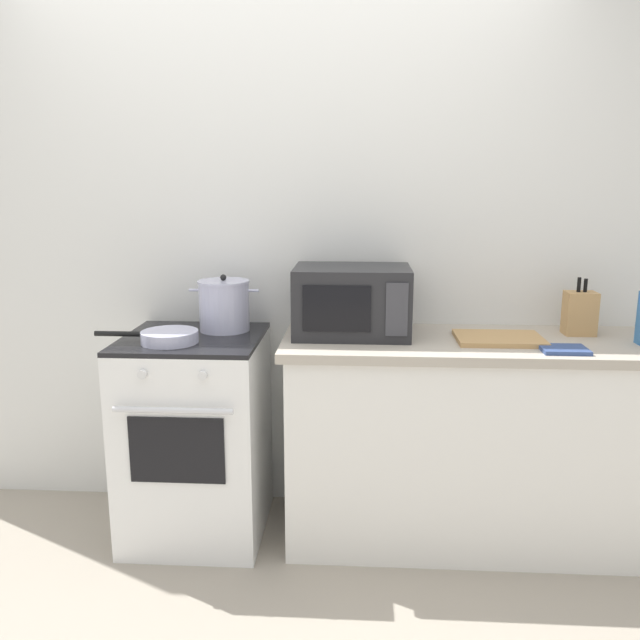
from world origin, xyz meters
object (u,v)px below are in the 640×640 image
cutting_board (499,339)px  stove (196,435)px  knife_block (580,313)px  oven_mitt (564,349)px  frying_pan (168,337)px  stock_pot (224,305)px  microwave (352,301)px

cutting_board → stove: bearing=-180.0°
knife_block → oven_mitt: knife_block is taller
frying_pan → cutting_board: (1.39, 0.12, -0.02)m
oven_mitt → frying_pan: bearing=178.5°
stock_pot → microwave: microwave is taller
frying_pan → microwave: bearing=14.4°
knife_block → microwave: bearing=-176.4°
stock_pot → cutting_board: 1.21m
cutting_board → oven_mitt: (0.22, -0.16, -0.00)m
cutting_board → oven_mitt: 0.27m
stove → knife_block: (1.69, 0.14, 0.56)m
stock_pot → oven_mitt: 1.45m
stock_pot → microwave: size_ratio=0.63×
stove → stock_pot: bearing=46.4°
stove → cutting_board: (1.32, 0.00, 0.47)m
microwave → oven_mitt: size_ratio=2.78×
microwave → stock_pot: bearing=175.4°
stove → knife_block: bearing=4.8°
cutting_board → oven_mitt: bearing=-35.9°
oven_mitt → stove: bearing=174.1°
stove → oven_mitt: bearing=-5.9°
frying_pan → knife_block: bearing=8.3°
knife_block → stove: bearing=-175.2°
microwave → cutting_board: size_ratio=1.39×
stove → cutting_board: bearing=0.0°
stock_pot → frying_pan: 0.32m
stock_pot → frying_pan: size_ratio=0.72×
knife_block → cutting_board: bearing=-159.4°
microwave → frying_pan: bearing=-165.6°
stove → cutting_board: size_ratio=2.56×
stove → knife_block: knife_block is taller
stock_pot → oven_mitt: size_ratio=1.75×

